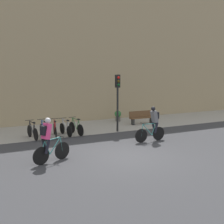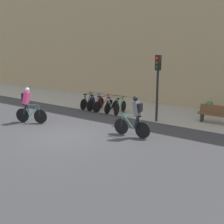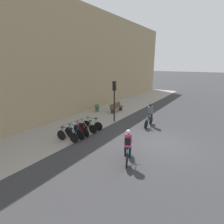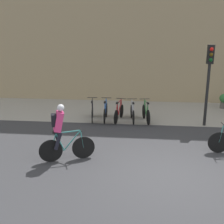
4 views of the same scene
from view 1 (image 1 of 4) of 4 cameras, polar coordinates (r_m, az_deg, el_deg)
ground at (r=11.96m, az=3.03°, el=-9.06°), size 200.00×200.00×0.00m
kerb_strip at (r=17.99m, az=-7.43°, el=-3.26°), size 44.00×4.50×0.01m
building_facade at (r=20.13m, az=-10.06°, el=12.29°), size 44.00×0.60×10.08m
cyclist_pink at (r=11.19m, az=-12.84°, el=-5.45°), size 1.61×0.71×1.80m
cyclist_grey at (r=14.52m, az=8.34°, el=-2.23°), size 1.79×0.46×1.80m
parked_bike_0 at (r=15.54m, az=-15.86°, el=-3.84°), size 0.46×1.64×0.96m
parked_bike_1 at (r=15.65m, az=-13.67°, el=-3.66°), size 0.46×1.69×0.97m
parked_bike_2 at (r=15.79m, az=-11.51°, el=-3.54°), size 0.46×1.65×0.95m
parked_bike_3 at (r=15.94m, az=-9.39°, el=-3.37°), size 0.46×1.60×0.95m
parked_bike_4 at (r=16.12m, az=-7.31°, el=-3.17°), size 0.48×1.60×0.96m
traffic_light_pole at (r=16.54m, az=1.16°, el=4.04°), size 0.26×0.30×3.39m
bench at (r=19.33m, az=6.10°, el=-1.03°), size 1.87×0.44×0.89m
potted_plant at (r=20.27m, az=1.20°, el=-0.67°), size 0.48×0.48×0.78m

